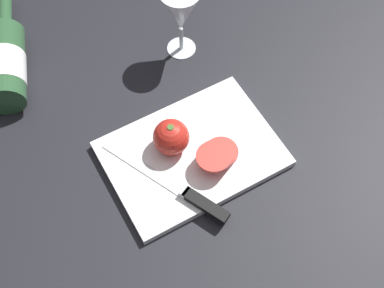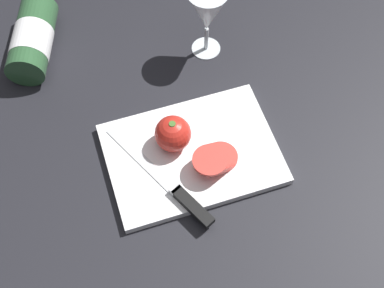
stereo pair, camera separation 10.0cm
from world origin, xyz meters
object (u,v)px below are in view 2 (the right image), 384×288
Objects in this scene: wine_glass at (207,13)px; tomato_slice_stack_near at (215,159)px; knife at (181,195)px; wine_bottle at (33,35)px; whole_tomato at (173,134)px.

wine_glass is 0.31m from tomato_slice_stack_near.
knife is 2.82× the size of tomato_slice_stack_near.
whole_tomato is (0.21, -0.34, 0.01)m from wine_bottle.
whole_tomato is 0.75× the size of tomato_slice_stack_near.
whole_tomato is at bearing -35.78° from knife.
wine_glass reaches higher than knife.
wine_glass is 0.62× the size of knife.
wine_glass reaches higher than wine_bottle.
knife is at bearing -151.21° from tomato_slice_stack_near.
whole_tomato is (-0.14, -0.22, -0.06)m from wine_glass.
tomato_slice_stack_near is at bearing -47.51° from whole_tomato.
wine_glass reaches higher than whole_tomato.
knife is (-0.02, -0.11, -0.03)m from whole_tomato.
knife is at bearing -100.29° from whole_tomato.
wine_bottle is 1.90× the size of wine_glass.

